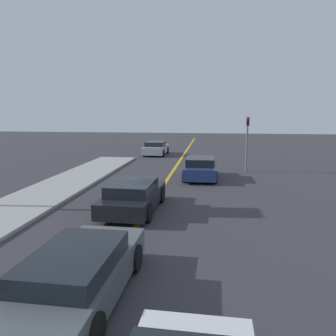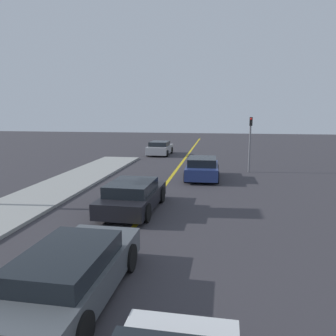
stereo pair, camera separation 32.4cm
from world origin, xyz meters
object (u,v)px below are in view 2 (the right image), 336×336
Objects in this scene: car_ahead_center at (71,273)px; car_far_distant at (133,196)px; car_parked_left_lot at (202,168)px; traffic_light at (250,138)px; car_oncoming_far at (160,148)px.

car_ahead_center is 6.49m from car_far_distant.
car_ahead_center is 13.44m from car_parked_left_lot.
traffic_light reaches higher than car_ahead_center.
traffic_light reaches higher than car_oncoming_far.
traffic_light is at bearing 40.06° from car_parked_left_lot.
traffic_light is at bearing 61.71° from car_far_distant.
car_oncoming_far is 1.08× the size of traffic_light.
car_parked_left_lot is 11.26m from car_oncoming_far.
car_parked_left_lot is (2.06, 13.28, 0.03)m from car_ahead_center.
car_oncoming_far is at bearing 112.23° from car_parked_left_lot.
car_far_distant is 10.96m from traffic_light.
car_ahead_center is 23.74m from car_oncoming_far.
car_oncoming_far is (-2.02, 17.14, 0.00)m from car_far_distant.
car_far_distant is 1.11× the size of car_oncoming_far.
car_oncoming_far is at bearing 98.34° from car_far_distant.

